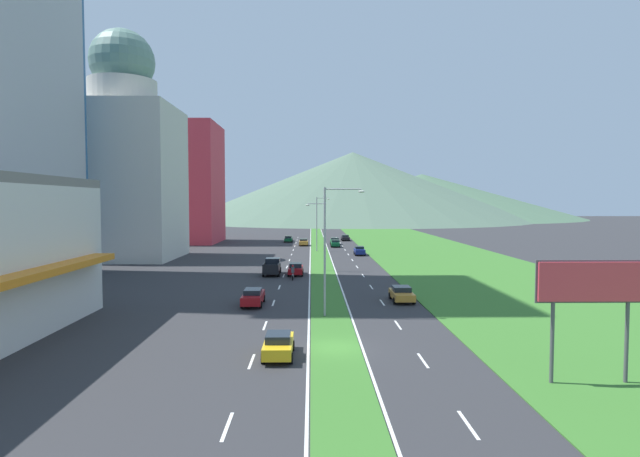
{
  "coord_description": "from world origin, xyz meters",
  "views": [
    {
      "loc": [
        -1.55,
        -32.19,
        9.45
      ],
      "look_at": [
        -0.29,
        41.35,
        5.57
      ],
      "focal_mm": 28.4,
      "sensor_mm": 36.0,
      "label": 1
    }
  ],
  "objects_px": {
    "street_lamp_far": "(318,221)",
    "billboard_roadside": "(591,288)",
    "car_3": "(304,242)",
    "car_7": "(253,297)",
    "car_0": "(359,251)",
    "car_8": "(296,269)",
    "street_lamp_mid": "(323,232)",
    "car_2": "(335,243)",
    "car_5": "(402,294)",
    "motorcycle_rider": "(293,273)",
    "street_lamp_near": "(329,243)",
    "car_1": "(335,241)",
    "car_4": "(278,345)",
    "pickup_truck_0": "(272,267)",
    "car_6": "(345,238)",
    "car_9": "(288,239)"
  },
  "relations": [
    {
      "from": "car_8",
      "to": "pickup_truck_0",
      "type": "distance_m",
      "value": 3.13
    },
    {
      "from": "car_2",
      "to": "motorcycle_rider",
      "type": "relative_size",
      "value": 2.05
    },
    {
      "from": "street_lamp_near",
      "to": "car_6",
      "type": "height_order",
      "value": "street_lamp_near"
    },
    {
      "from": "car_3",
      "to": "car_7",
      "type": "relative_size",
      "value": 0.91
    },
    {
      "from": "street_lamp_far",
      "to": "car_3",
      "type": "xyz_separation_m",
      "value": [
        -2.95,
        13.07,
        -5.07
      ]
    },
    {
      "from": "car_1",
      "to": "car_4",
      "type": "xyz_separation_m",
      "value": [
        -7.2,
        -80.82,
        -0.02
      ]
    },
    {
      "from": "car_8",
      "to": "motorcycle_rider",
      "type": "xyz_separation_m",
      "value": [
        -0.23,
        -3.82,
        -0.04
      ]
    },
    {
      "from": "street_lamp_near",
      "to": "car_5",
      "type": "relative_size",
      "value": 2.52
    },
    {
      "from": "car_0",
      "to": "motorcycle_rider",
      "type": "height_order",
      "value": "motorcycle_rider"
    },
    {
      "from": "car_2",
      "to": "car_4",
      "type": "height_order",
      "value": "car_2"
    },
    {
      "from": "car_3",
      "to": "car_8",
      "type": "distance_m",
      "value": 43.83
    },
    {
      "from": "motorcycle_rider",
      "to": "car_3",
      "type": "bearing_deg",
      "value": -0.71
    },
    {
      "from": "street_lamp_mid",
      "to": "car_9",
      "type": "bearing_deg",
      "value": 97.9
    },
    {
      "from": "car_4",
      "to": "car_6",
      "type": "height_order",
      "value": "car_4"
    },
    {
      "from": "car_2",
      "to": "car_7",
      "type": "height_order",
      "value": "car_7"
    },
    {
      "from": "street_lamp_mid",
      "to": "motorcycle_rider",
      "type": "distance_m",
      "value": 9.45
    },
    {
      "from": "billboard_roadside",
      "to": "pickup_truck_0",
      "type": "xyz_separation_m",
      "value": [
        -19.53,
        40.02,
        -4.03
      ]
    },
    {
      "from": "car_3",
      "to": "car_7",
      "type": "xyz_separation_m",
      "value": [
        -3.66,
        -62.91,
        0.02
      ]
    },
    {
      "from": "car_3",
      "to": "car_7",
      "type": "height_order",
      "value": "car_7"
    },
    {
      "from": "car_2",
      "to": "car_4",
      "type": "distance_m",
      "value": 75.3
    },
    {
      "from": "pickup_truck_0",
      "to": "motorcycle_rider",
      "type": "bearing_deg",
      "value": -146.77
    },
    {
      "from": "street_lamp_far",
      "to": "car_0",
      "type": "relative_size",
      "value": 2.41
    },
    {
      "from": "car_0",
      "to": "street_lamp_near",
      "type": "bearing_deg",
      "value": -8.42
    },
    {
      "from": "car_1",
      "to": "car_6",
      "type": "xyz_separation_m",
      "value": [
        3.1,
        11.64,
        -0.06
      ]
    },
    {
      "from": "street_lamp_mid",
      "to": "car_2",
      "type": "bearing_deg",
      "value": 84.7
    },
    {
      "from": "car_5",
      "to": "car_8",
      "type": "xyz_separation_m",
      "value": [
        -10.61,
        17.58,
        0.05
      ]
    },
    {
      "from": "car_3",
      "to": "car_7",
      "type": "bearing_deg",
      "value": 176.67
    },
    {
      "from": "car_4",
      "to": "car_5",
      "type": "xyz_separation_m",
      "value": [
        10.59,
        17.04,
        -0.02
      ]
    },
    {
      "from": "car_0",
      "to": "car_6",
      "type": "relative_size",
      "value": 0.92
    },
    {
      "from": "motorcycle_rider",
      "to": "car_2",
      "type": "bearing_deg",
      "value": -9.33
    },
    {
      "from": "car_1",
      "to": "car_2",
      "type": "relative_size",
      "value": 1.05
    },
    {
      "from": "car_0",
      "to": "motorcycle_rider",
      "type": "xyz_separation_m",
      "value": [
        -10.81,
        -28.04,
        -0.06
      ]
    },
    {
      "from": "car_0",
      "to": "car_3",
      "type": "xyz_separation_m",
      "value": [
        -10.22,
        19.61,
        -0.04
      ]
    },
    {
      "from": "car_2",
      "to": "car_5",
      "type": "relative_size",
      "value": 0.97
    },
    {
      "from": "car_0",
      "to": "car_7",
      "type": "height_order",
      "value": "car_0"
    },
    {
      "from": "car_2",
      "to": "pickup_truck_0",
      "type": "distance_m",
      "value": 41.09
    },
    {
      "from": "street_lamp_far",
      "to": "billboard_roadside",
      "type": "bearing_deg",
      "value": -79.4
    },
    {
      "from": "street_lamp_near",
      "to": "billboard_roadside",
      "type": "relative_size",
      "value": 1.64
    },
    {
      "from": "street_lamp_near",
      "to": "car_2",
      "type": "bearing_deg",
      "value": 86.83
    },
    {
      "from": "street_lamp_mid",
      "to": "car_4",
      "type": "height_order",
      "value": "street_lamp_mid"
    },
    {
      "from": "car_9",
      "to": "car_4",
      "type": "bearing_deg",
      "value": -177.81
    },
    {
      "from": "car_7",
      "to": "car_9",
      "type": "xyz_separation_m",
      "value": [
        -0.05,
        72.79,
        -0.05
      ]
    },
    {
      "from": "street_lamp_mid",
      "to": "car_5",
      "type": "bearing_deg",
      "value": -71.61
    },
    {
      "from": "car_0",
      "to": "car_1",
      "type": "relative_size",
      "value": 0.99
    },
    {
      "from": "billboard_roadside",
      "to": "motorcycle_rider",
      "type": "relative_size",
      "value": 3.24
    },
    {
      "from": "motorcycle_rider",
      "to": "pickup_truck_0",
      "type": "bearing_deg",
      "value": 33.23
    },
    {
      "from": "car_3",
      "to": "billboard_roadside",
      "type": "bearing_deg",
      "value": -169.07
    },
    {
      "from": "street_lamp_near",
      "to": "car_9",
      "type": "distance_m",
      "value": 78.03
    },
    {
      "from": "car_7",
      "to": "pickup_truck_0",
      "type": "distance_m",
      "value": 19.62
    },
    {
      "from": "street_lamp_mid",
      "to": "car_8",
      "type": "relative_size",
      "value": 2.09
    }
  ]
}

